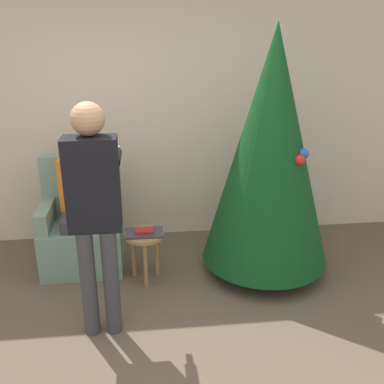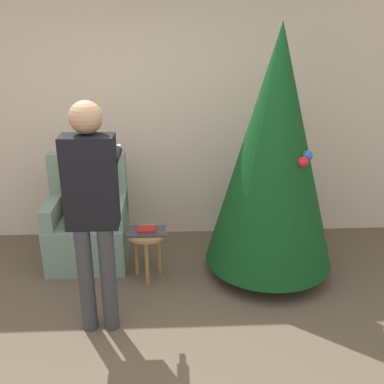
{
  "view_description": "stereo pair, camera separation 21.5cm",
  "coord_description": "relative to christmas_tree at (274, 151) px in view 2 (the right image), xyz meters",
  "views": [
    {
      "loc": [
        0.07,
        -2.44,
        2.3
      ],
      "look_at": [
        0.44,
        0.91,
        0.99
      ],
      "focal_mm": 42.0,
      "sensor_mm": 36.0,
      "label": 1
    },
    {
      "loc": [
        0.29,
        -2.45,
        2.3
      ],
      "look_at": [
        0.44,
        0.91,
        0.99
      ],
      "focal_mm": 42.0,
      "sensor_mm": 36.0,
      "label": 2
    }
  ],
  "objects": [
    {
      "name": "wall_back",
      "position": [
        -1.18,
        0.93,
        0.14
      ],
      "size": [
        8.0,
        0.06,
        2.7
      ],
      "color": "beige",
      "rests_on": "ground_plane"
    },
    {
      "name": "side_stool",
      "position": [
        -1.14,
        -0.06,
        -0.83
      ],
      "size": [
        0.36,
        0.36,
        0.47
      ],
      "color": "#A37547",
      "rests_on": "ground_plane"
    },
    {
      "name": "armchair",
      "position": [
        -1.74,
        0.31,
        -0.84
      ],
      "size": [
        0.76,
        0.63,
        1.07
      ],
      "color": "gray",
      "rests_on": "ground_plane"
    },
    {
      "name": "person_seated",
      "position": [
        -1.74,
        0.28,
        -0.5
      ],
      "size": [
        0.36,
        0.46,
        1.28
      ],
      "color": "#38383D",
      "rests_on": "ground_plane"
    },
    {
      "name": "person_standing",
      "position": [
        -1.48,
        -0.72,
        -0.14
      ],
      "size": [
        0.4,
        0.57,
        1.78
      ],
      "color": "#38383D",
      "rests_on": "ground_plane"
    },
    {
      "name": "laptop",
      "position": [
        -1.14,
        -0.06,
        -0.73
      ],
      "size": [
        0.34,
        0.22,
        0.02
      ],
      "color": "#38383D",
      "rests_on": "side_stool"
    },
    {
      "name": "christmas_tree",
      "position": [
        0.0,
        0.0,
        0.0
      ],
      "size": [
        1.18,
        1.18,
        2.28
      ],
      "color": "brown",
      "rests_on": "ground_plane"
    },
    {
      "name": "book",
      "position": [
        -1.14,
        -0.06,
        -0.71
      ],
      "size": [
        0.16,
        0.11,
        0.02
      ],
      "color": "#B21E23",
      "rests_on": "laptop"
    },
    {
      "name": "ground_plane",
      "position": [
        -1.18,
        -1.3,
        -1.21
      ],
      "size": [
        14.0,
        14.0,
        0.0
      ],
      "primitive_type": "plane",
      "color": "brown"
    }
  ]
}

